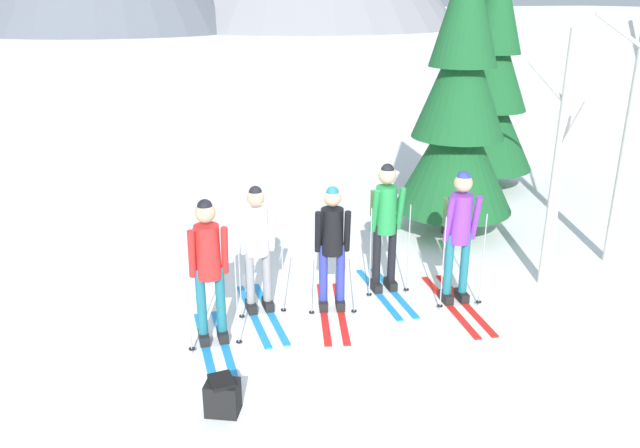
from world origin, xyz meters
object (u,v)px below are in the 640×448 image
(skier_in_green, at_px, (385,220))
(pine_tree_mid, at_px, (491,86))
(birch_tree_slender, at_px, (559,161))
(birch_tree_tall, at_px, (631,118))
(skier_in_purple, at_px, (459,230))
(skier_in_white, at_px, (258,246))
(skier_in_black, at_px, (332,242))
(pine_tree_near, at_px, (459,107))
(skier_in_red, at_px, (208,264))
(backpack_on_snow_front, at_px, (223,396))

(skier_in_green, relative_size, pine_tree_mid, 0.39)
(pine_tree_mid, relative_size, birch_tree_slender, 1.35)
(skier_in_green, distance_m, birch_tree_tall, 3.88)
(skier_in_purple, bearing_deg, skier_in_white, 163.50)
(birch_tree_tall, bearing_deg, skier_in_green, 173.53)
(pine_tree_mid, distance_m, birch_tree_tall, 4.03)
(birch_tree_tall, bearing_deg, skier_in_black, 177.73)
(skier_in_purple, xyz_separation_m, birch_tree_slender, (1.49, -0.01, 0.75))
(birch_tree_tall, relative_size, birch_tree_slender, 1.23)
(skier_in_green, xyz_separation_m, skier_in_purple, (0.70, -0.67, -0.01))
(skier_in_white, relative_size, birch_tree_slender, 0.50)
(skier_in_purple, relative_size, pine_tree_near, 0.38)
(pine_tree_near, relative_size, pine_tree_mid, 1.01)
(skier_in_white, relative_size, birch_tree_tall, 0.41)
(skier_in_white, height_order, skier_in_black, skier_in_white)
(skier_in_red, relative_size, birch_tree_slender, 0.51)
(skier_in_purple, relative_size, backpack_on_snow_front, 4.53)
(pine_tree_near, xyz_separation_m, birch_tree_tall, (1.57, -1.93, 0.04))
(pine_tree_mid, bearing_deg, skier_in_green, -140.10)
(skier_in_green, bearing_deg, skier_in_white, 178.09)
(pine_tree_near, distance_m, birch_tree_slender, 2.23)
(skier_in_red, xyz_separation_m, skier_in_purple, (3.19, -0.22, 0.02))
(skier_in_green, bearing_deg, pine_tree_mid, 39.90)
(skier_in_red, xyz_separation_m, pine_tree_near, (4.59, 1.97, 1.16))
(skier_in_purple, relative_size, birch_tree_tall, 0.42)
(skier_in_black, distance_m, birch_tree_slender, 3.21)
(skier_in_red, height_order, backpack_on_snow_front, skier_in_red)
(skier_in_green, height_order, birch_tree_slender, birch_tree_slender)
(birch_tree_slender, height_order, backpack_on_snow_front, birch_tree_slender)
(skier_in_green, bearing_deg, skier_in_red, -169.71)
(pine_tree_near, bearing_deg, backpack_on_snow_front, -145.46)
(skier_in_green, bearing_deg, backpack_on_snow_front, -146.43)
(birch_tree_tall, bearing_deg, backpack_on_snow_front, -167.77)
(skier_in_purple, distance_m, birch_tree_tall, 3.20)
(birch_tree_tall, bearing_deg, pine_tree_near, 129.09)
(skier_in_purple, bearing_deg, pine_tree_mid, 49.93)
(pine_tree_near, relative_size, backpack_on_snow_front, 11.87)
(skier_in_red, relative_size, pine_tree_near, 0.37)
(skier_in_white, distance_m, backpack_on_snow_front, 2.21)
(skier_in_black, relative_size, birch_tree_tall, 0.39)
(skier_in_green, relative_size, pine_tree_near, 0.38)
(skier_in_red, bearing_deg, skier_in_purple, -3.92)
(skier_in_purple, height_order, backpack_on_snow_front, skier_in_purple)
(skier_in_black, height_order, skier_in_purple, skier_in_purple)
(skier_in_red, xyz_separation_m, pine_tree_mid, (6.76, 4.02, 1.13))
(skier_in_red, xyz_separation_m, skier_in_white, (0.73, 0.51, -0.08))
(pine_tree_near, bearing_deg, birch_tree_slender, -87.73)
(skier_in_green, distance_m, pine_tree_near, 2.83)
(skier_in_black, bearing_deg, pine_tree_mid, 36.50)
(skier_in_black, xyz_separation_m, birch_tree_slender, (3.07, -0.44, 0.85))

